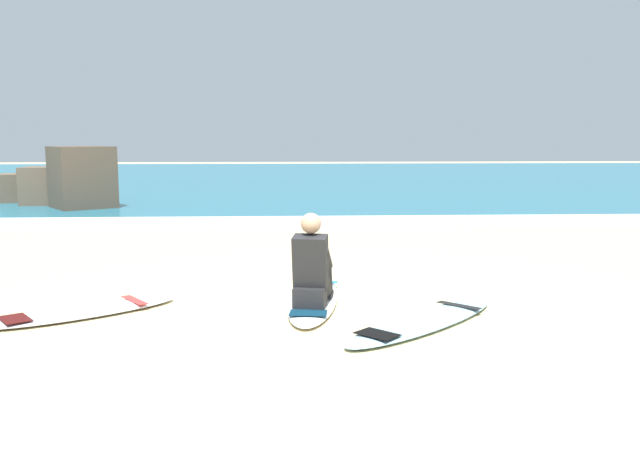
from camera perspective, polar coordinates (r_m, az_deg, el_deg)
The scene contains 8 objects.
ground_plane at distance 7.01m, azimuth 1.83°, elevation -6.51°, with size 80.00×80.00×0.00m, color beige.
sea at distance 27.66m, azimuth -1.76°, elevation 4.71°, with size 80.00×28.00×0.10m, color teal.
breaking_foam at distance 14.02m, azimuth -0.59°, elevation 1.20°, with size 80.00×0.90×0.11m, color white.
surfboard_main at distance 7.50m, azimuth -0.55°, elevation -5.23°, with size 0.78×2.43×0.08m.
surfer_seated at distance 7.03m, azimuth -0.69°, elevation -2.82°, with size 0.47×0.75×0.95m.
surfboard_spare_near at distance 7.34m, azimuth -19.18°, elevation -6.01°, with size 1.92×1.58×0.08m.
surfboard_spare_far at distance 6.66m, azimuth 8.60°, elevation -7.07°, with size 1.99×1.98×0.08m.
rock_outcrop_distant at distance 17.98m, azimuth -20.66°, elevation 4.04°, with size 3.49×3.27×1.54m.
Camera 1 is at (-0.57, -6.75, 1.79)m, focal length 38.54 mm.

